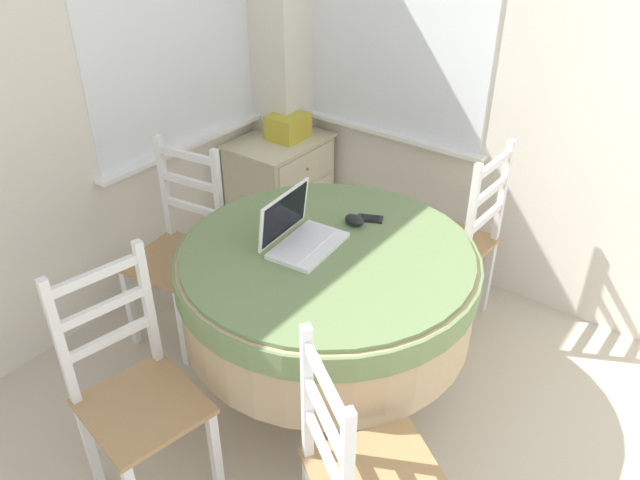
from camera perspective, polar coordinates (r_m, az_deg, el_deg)
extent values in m
cube|color=white|center=(3.36, -13.68, 19.98)|extent=(1.10, 0.01, 1.42)
cube|color=white|center=(3.55, -11.89, 8.53)|extent=(1.18, 0.07, 0.02)
cube|color=white|center=(3.46, 7.25, 20.91)|extent=(0.01, 1.10, 1.42)
cube|color=white|center=(3.64, 6.24, 9.65)|extent=(0.07, 1.18, 0.02)
cube|color=silver|center=(3.79, -3.59, 18.73)|extent=(0.28, 0.28, 2.55)
cylinder|color=#4C3D2D|center=(3.00, 0.58, -13.27)|extent=(0.36, 0.36, 0.03)
cylinder|color=#4C3D2D|center=(2.74, 0.62, -7.67)|extent=(0.11, 0.11, 0.73)
cylinder|color=tan|center=(2.62, 0.65, -4.50)|extent=(1.22, 1.22, 0.35)
cylinder|color=#6B8451|center=(2.55, 0.67, -2.26)|extent=(1.24, 1.24, 0.11)
cylinder|color=#6B8451|center=(2.52, 0.67, -1.10)|extent=(1.19, 1.19, 0.02)
cube|color=white|center=(2.52, -1.08, -0.50)|extent=(0.34, 0.23, 0.02)
cube|color=silver|center=(2.53, -1.37, -0.21)|extent=(0.30, 0.15, 0.00)
cube|color=white|center=(2.52, -3.32, 2.36)|extent=(0.33, 0.06, 0.20)
cube|color=black|center=(2.52, -3.22, 2.34)|extent=(0.29, 0.05, 0.18)
ellipsoid|color=black|center=(2.67, 3.16, 1.83)|extent=(0.06, 0.09, 0.05)
cube|color=black|center=(2.73, 4.57, 1.97)|extent=(0.10, 0.13, 0.01)
cube|color=black|center=(2.72, 4.58, 2.08)|extent=(0.07, 0.09, 0.00)
cube|color=#A87F51|center=(3.12, -13.18, -1.76)|extent=(0.46, 0.44, 0.02)
cube|color=white|center=(3.25, -16.94, -5.86)|extent=(0.04, 0.04, 0.44)
cube|color=white|center=(3.06, -12.42, -7.84)|extent=(0.04, 0.04, 0.44)
cube|color=white|center=(3.45, -12.92, -2.75)|extent=(0.04, 0.04, 0.44)
cube|color=white|center=(3.27, -8.47, -4.40)|extent=(0.04, 0.04, 0.44)
cube|color=white|center=(3.20, -14.01, 4.78)|extent=(0.04, 0.04, 0.54)
cube|color=white|center=(3.00, -9.23, 3.46)|extent=(0.04, 0.04, 0.54)
cube|color=white|center=(3.01, -12.12, 7.59)|extent=(0.07, 0.33, 0.04)
cube|color=white|center=(3.06, -11.83, 5.21)|extent=(0.07, 0.33, 0.04)
cube|color=white|center=(3.13, -11.55, 2.93)|extent=(0.07, 0.33, 0.04)
cube|color=#A87F51|center=(3.24, 11.57, -0.14)|extent=(0.40, 0.42, 0.02)
cube|color=white|center=(3.56, 9.95, -1.22)|extent=(0.04, 0.04, 0.44)
cube|color=white|center=(3.32, 7.07, -3.70)|extent=(0.04, 0.04, 0.44)
cube|color=white|center=(3.44, 15.08, -3.24)|extent=(0.04, 0.04, 0.44)
cube|color=white|center=(3.19, 12.49, -5.99)|extent=(0.04, 0.04, 0.44)
cube|color=white|center=(3.18, 16.36, 4.29)|extent=(0.03, 0.03, 0.54)
cube|color=white|center=(2.91, 13.65, 1.97)|extent=(0.03, 0.03, 0.54)
cube|color=white|center=(2.95, 15.61, 6.65)|extent=(0.33, 0.03, 0.04)
cube|color=white|center=(3.01, 15.23, 4.25)|extent=(0.33, 0.03, 0.04)
cube|color=white|center=(3.08, 14.87, 1.95)|extent=(0.33, 0.03, 0.04)
cube|color=#A87F51|center=(2.13, 5.31, -21.00)|extent=(0.55, 0.55, 0.02)
cube|color=white|center=(2.45, 7.42, -20.12)|extent=(0.05, 0.05, 0.44)
cube|color=white|center=(1.97, -1.18, -13.92)|extent=(0.04, 0.04, 0.54)
cube|color=white|center=(1.71, 0.53, -12.96)|extent=(0.20, 0.29, 0.04)
cube|color=white|center=(1.82, 0.50, -16.07)|extent=(0.20, 0.29, 0.04)
cube|color=white|center=(1.92, 0.48, -18.85)|extent=(0.20, 0.29, 0.04)
cube|color=#A87F51|center=(2.40, -15.88, -14.43)|extent=(0.45, 0.47, 0.02)
cube|color=white|center=(2.51, -9.53, -18.71)|extent=(0.04, 0.04, 0.44)
cube|color=white|center=(2.65, -20.30, -17.19)|extent=(0.04, 0.04, 0.44)
cube|color=white|center=(2.73, -13.88, -14.11)|extent=(0.04, 0.04, 0.44)
cube|color=white|center=(2.31, -22.67, -8.76)|extent=(0.04, 0.04, 0.54)
cube|color=white|center=(2.39, -15.45, -5.58)|extent=(0.04, 0.04, 0.54)
cube|color=white|center=(2.23, -19.89, -3.06)|extent=(0.33, 0.08, 0.04)
cube|color=white|center=(2.31, -19.26, -5.91)|extent=(0.33, 0.08, 0.04)
cube|color=white|center=(2.39, -18.67, -8.56)|extent=(0.33, 0.08, 0.04)
cube|color=beige|center=(3.92, -3.64, 4.45)|extent=(0.57, 0.42, 0.66)
cube|color=beige|center=(3.78, -3.81, 9.02)|extent=(0.59, 0.44, 0.02)
cube|color=beige|center=(3.70, -1.23, 6.56)|extent=(0.50, 0.01, 0.19)
sphere|color=olive|center=(3.70, -1.13, 6.53)|extent=(0.02, 0.02, 0.02)
cube|color=beige|center=(3.80, -1.19, 3.56)|extent=(0.50, 0.01, 0.19)
sphere|color=olive|center=(3.80, -1.10, 3.53)|extent=(0.02, 0.02, 0.02)
cube|color=beige|center=(3.91, -1.16, 0.73)|extent=(0.50, 0.01, 0.19)
sphere|color=olive|center=(3.91, -1.06, 0.69)|extent=(0.02, 0.02, 0.02)
cube|color=gold|center=(3.77, -2.95, 10.33)|extent=(0.22, 0.19, 0.14)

